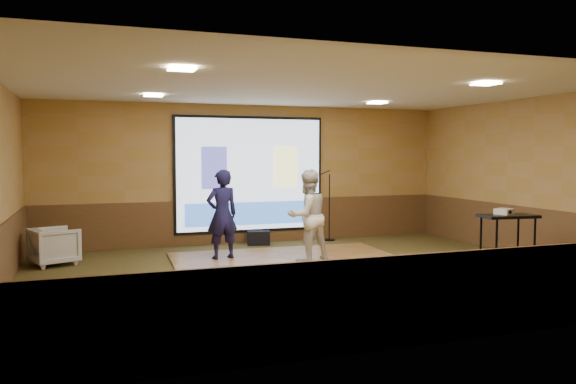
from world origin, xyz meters
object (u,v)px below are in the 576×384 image
object	(u,v)px
dance_floor	(292,262)
av_table	(508,232)
projector_screen	(250,176)
duffel_bag	(259,238)
player_left	(222,214)
banquet_chair	(54,246)
projector	(504,211)
mic_stand	(327,219)
player_right	(308,216)

from	to	relation	value
dance_floor	av_table	size ratio (longest dim) A/B	4.32
projector_screen	duffel_bag	size ratio (longest dim) A/B	6.94
player_left	banquet_chair	distance (m)	2.98
av_table	projector	distance (m)	0.34
player_left	banquet_chair	world-z (taller)	player_left
player_left	mic_stand	bearing A→B (deg)	-160.34
player_left	duffel_bag	world-z (taller)	player_left
dance_floor	projector_screen	bearing A→B (deg)	92.03
projector	banquet_chair	distance (m)	7.73
projector_screen	dance_floor	distance (m)	2.86
mic_stand	banquet_chair	distance (m)	5.70
av_table	banquet_chair	distance (m)	7.76
projector_screen	duffel_bag	xyz separation A→B (m)	(0.09, -0.31, -1.33)
player_left	projector	world-z (taller)	player_left
duffel_bag	projector_screen	bearing A→B (deg)	105.91
player_right	projector_screen	bearing A→B (deg)	-95.24
mic_stand	projector_screen	bearing A→B (deg)	-175.02
player_right	projector	distance (m)	3.31
mic_stand	banquet_chair	world-z (taller)	mic_stand
projector_screen	mic_stand	world-z (taller)	projector_screen
player_left	player_right	size ratio (longest dim) A/B	1.00
player_right	duffel_bag	distance (m)	2.32
player_right	banquet_chair	world-z (taller)	player_right
av_table	duffel_bag	xyz separation A→B (m)	(-3.11, 4.00, -0.52)
player_right	mic_stand	world-z (taller)	player_right
duffel_bag	dance_floor	bearing A→B (deg)	-90.07
projector	player_left	bearing A→B (deg)	125.45
player_left	banquet_chair	bearing A→B (deg)	-19.52
player_right	banquet_chair	distance (m)	4.49
player_left	av_table	world-z (taller)	player_left
player_right	projector	xyz separation A→B (m)	(2.81, -1.74, 0.15)
projector_screen	mic_stand	distance (m)	1.99
player_left	projector	size ratio (longest dim) A/B	5.77
player_left	player_right	world-z (taller)	same
projector_screen	player_left	xyz separation A→B (m)	(-1.02, -1.75, -0.63)
dance_floor	av_table	bearing A→B (deg)	-30.91
av_table	player_right	bearing A→B (deg)	147.57
dance_floor	projector	distance (m)	3.71
dance_floor	projector	xyz separation A→B (m)	(3.09, -1.80, 0.99)
dance_floor	av_table	distance (m)	3.69
projector_screen	player_right	size ratio (longest dim) A/B	2.03
mic_stand	duffel_bag	bearing A→B (deg)	-164.40
mic_stand	duffel_bag	xyz separation A→B (m)	(-1.62, -0.06, -0.35)
dance_floor	player_right	size ratio (longest dim) A/B	2.52
projector_screen	mic_stand	size ratio (longest dim) A/B	2.06
projector	player_right	bearing A→B (deg)	124.52
duffel_bag	av_table	bearing A→B (deg)	-52.14
projector	banquet_chair	world-z (taller)	projector
projector_screen	banquet_chair	xyz separation A→B (m)	(-3.90, -1.22, -1.14)
projector_screen	projector	world-z (taller)	projector_screen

